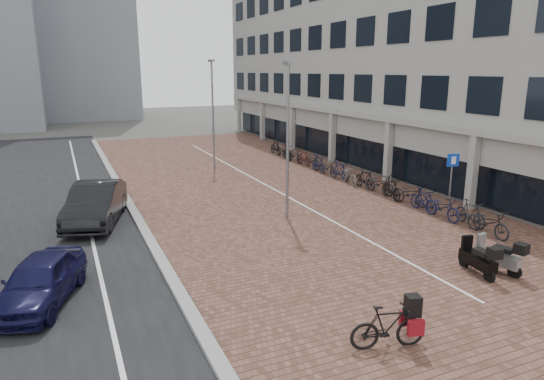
{
  "coord_description": "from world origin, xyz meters",
  "views": [
    {
      "loc": [
        -7.68,
        -11.37,
        6.07
      ],
      "look_at": [
        0.0,
        6.0,
        1.3
      ],
      "focal_mm": 31.7,
      "sensor_mm": 36.0,
      "label": 1
    }
  ],
  "objects_px": {
    "car_dark": "(96,203)",
    "parking_sign": "(452,173)",
    "scooter_front": "(498,255)",
    "scooter_mid": "(478,258)",
    "car_navy": "(40,281)",
    "hero_bike": "(388,326)"
  },
  "relations": [
    {
      "from": "hero_bike",
      "to": "scooter_mid",
      "type": "height_order",
      "value": "hero_bike"
    },
    {
      "from": "car_dark",
      "to": "scooter_mid",
      "type": "height_order",
      "value": "car_dark"
    },
    {
      "from": "car_navy",
      "to": "scooter_front",
      "type": "xyz_separation_m",
      "value": [
        12.76,
        -3.45,
        -0.08
      ]
    },
    {
      "from": "car_dark",
      "to": "parking_sign",
      "type": "xyz_separation_m",
      "value": [
        14.16,
        -4.72,
        0.95
      ]
    },
    {
      "from": "car_navy",
      "to": "hero_bike",
      "type": "bearing_deg",
      "value": -17.35
    },
    {
      "from": "hero_bike",
      "to": "parking_sign",
      "type": "distance_m",
      "value": 11.77
    },
    {
      "from": "car_navy",
      "to": "hero_bike",
      "type": "distance_m",
      "value": 8.99
    },
    {
      "from": "hero_bike",
      "to": "scooter_front",
      "type": "relative_size",
      "value": 1.11
    },
    {
      "from": "scooter_mid",
      "to": "parking_sign",
      "type": "relative_size",
      "value": 0.62
    },
    {
      "from": "car_dark",
      "to": "parking_sign",
      "type": "relative_size",
      "value": 1.89
    },
    {
      "from": "scooter_front",
      "to": "car_dark",
      "type": "bearing_deg",
      "value": 123.16
    },
    {
      "from": "car_navy",
      "to": "parking_sign",
      "type": "xyz_separation_m",
      "value": [
        16.06,
        2.05,
        1.12
      ]
    },
    {
      "from": "car_navy",
      "to": "hero_bike",
      "type": "height_order",
      "value": "car_navy"
    },
    {
      "from": "scooter_mid",
      "to": "parking_sign",
      "type": "height_order",
      "value": "parking_sign"
    },
    {
      "from": "scooter_mid",
      "to": "parking_sign",
      "type": "bearing_deg",
      "value": 61.28
    },
    {
      "from": "car_navy",
      "to": "car_dark",
      "type": "height_order",
      "value": "car_dark"
    },
    {
      "from": "hero_bike",
      "to": "scooter_mid",
      "type": "distance_m",
      "value": 5.4
    },
    {
      "from": "scooter_front",
      "to": "parking_sign",
      "type": "bearing_deg",
      "value": 45.42
    },
    {
      "from": "scooter_mid",
      "to": "car_navy",
      "type": "bearing_deg",
      "value": 172.38
    },
    {
      "from": "scooter_front",
      "to": "scooter_mid",
      "type": "bearing_deg",
      "value": 157.75
    },
    {
      "from": "car_navy",
      "to": "scooter_mid",
      "type": "xyz_separation_m",
      "value": [
        12.06,
        -3.34,
        -0.09
      ]
    },
    {
      "from": "car_dark",
      "to": "scooter_front",
      "type": "height_order",
      "value": "car_dark"
    }
  ]
}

